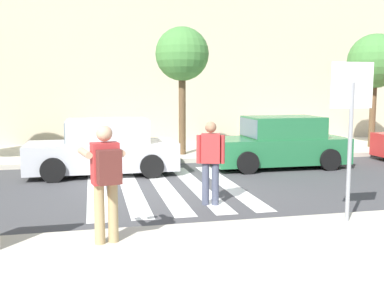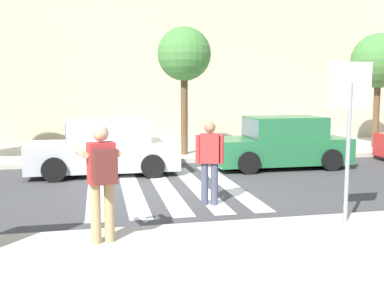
# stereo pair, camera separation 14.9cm
# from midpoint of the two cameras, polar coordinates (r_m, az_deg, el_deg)

# --- Properties ---
(ground_plane) EXTENTS (120.00, 120.00, 0.00)m
(ground_plane) POSITION_cam_midpoint_polar(r_m,az_deg,el_deg) (10.76, -3.77, -5.78)
(ground_plane) COLOR #424244
(sidewalk_far) EXTENTS (60.00, 4.80, 0.14)m
(sidewalk_far) POSITION_cam_midpoint_polar(r_m,az_deg,el_deg) (16.61, -6.98, -1.03)
(sidewalk_far) COLOR beige
(sidewalk_far) RESTS_ON ground
(building_facade_far) EXTENTS (56.00, 4.00, 6.47)m
(building_facade_far) POSITION_cam_midpoint_polar(r_m,az_deg,el_deg) (20.85, -8.33, 9.30)
(building_facade_far) COLOR beige
(building_facade_far) RESTS_ON ground
(crosswalk_stripe_0) EXTENTS (0.44, 5.20, 0.01)m
(crosswalk_stripe_0) POSITION_cam_midpoint_polar(r_m,az_deg,el_deg) (10.84, -12.37, -5.82)
(crosswalk_stripe_0) COLOR silver
(crosswalk_stripe_0) RESTS_ON ground
(crosswalk_stripe_1) EXTENTS (0.44, 5.20, 0.01)m
(crosswalk_stripe_1) POSITION_cam_midpoint_polar(r_m,az_deg,el_deg) (10.86, -8.13, -5.69)
(crosswalk_stripe_1) COLOR silver
(crosswalk_stripe_1) RESTS_ON ground
(crosswalk_stripe_2) EXTENTS (0.44, 5.20, 0.01)m
(crosswalk_stripe_2) POSITION_cam_midpoint_polar(r_m,az_deg,el_deg) (10.95, -3.93, -5.53)
(crosswalk_stripe_2) COLOR silver
(crosswalk_stripe_2) RESTS_ON ground
(crosswalk_stripe_3) EXTENTS (0.44, 5.20, 0.01)m
(crosswalk_stripe_3) POSITION_cam_midpoint_polar(r_m,az_deg,el_deg) (11.10, 0.17, -5.35)
(crosswalk_stripe_3) COLOR silver
(crosswalk_stripe_3) RESTS_ON ground
(crosswalk_stripe_4) EXTENTS (0.44, 5.20, 0.01)m
(crosswalk_stripe_4) POSITION_cam_midpoint_polar(r_m,az_deg,el_deg) (11.30, 4.15, -5.15)
(crosswalk_stripe_4) COLOR silver
(crosswalk_stripe_4) RESTS_ON ground
(stop_sign) EXTENTS (0.76, 0.08, 2.68)m
(stop_sign) POSITION_cam_midpoint_polar(r_m,az_deg,el_deg) (7.90, 19.05, 4.56)
(stop_sign) COLOR gray
(stop_sign) RESTS_ON sidewalk_near
(photographer_with_backpack) EXTENTS (0.69, 0.92, 1.72)m
(photographer_with_backpack) POSITION_cam_midpoint_polar(r_m,az_deg,el_deg) (6.58, -11.53, -3.75)
(photographer_with_backpack) COLOR tan
(photographer_with_backpack) RESTS_ON sidewalk_near
(pedestrian_crossing) EXTENTS (0.56, 0.34, 1.72)m
(pedestrian_crossing) POSITION_cam_midpoint_polar(r_m,az_deg,el_deg) (9.17, 1.91, -1.82)
(pedestrian_crossing) COLOR #474C60
(pedestrian_crossing) RESTS_ON ground
(parked_car_silver) EXTENTS (4.10, 1.92, 1.55)m
(parked_car_silver) POSITION_cam_midpoint_polar(r_m,az_deg,el_deg) (12.78, -11.46, -0.57)
(parked_car_silver) COLOR #B7BABF
(parked_car_silver) RESTS_ON ground
(parked_car_green) EXTENTS (4.10, 1.92, 1.55)m
(parked_car_green) POSITION_cam_midpoint_polar(r_m,az_deg,el_deg) (13.91, 10.69, 0.06)
(parked_car_green) COLOR #236B3D
(parked_car_green) RESTS_ON ground
(street_tree_center) EXTENTS (1.81, 1.81, 4.31)m
(street_tree_center) POSITION_cam_midpoint_polar(r_m,az_deg,el_deg) (15.39, -1.56, 11.17)
(street_tree_center) COLOR brown
(street_tree_center) RESTS_ON sidewalk_far
(street_tree_east) EXTENTS (2.06, 2.06, 4.32)m
(street_tree_east) POSITION_cam_midpoint_polar(r_m,az_deg,el_deg) (18.70, 22.01, 9.64)
(street_tree_east) COLOR brown
(street_tree_east) RESTS_ON sidewalk_far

